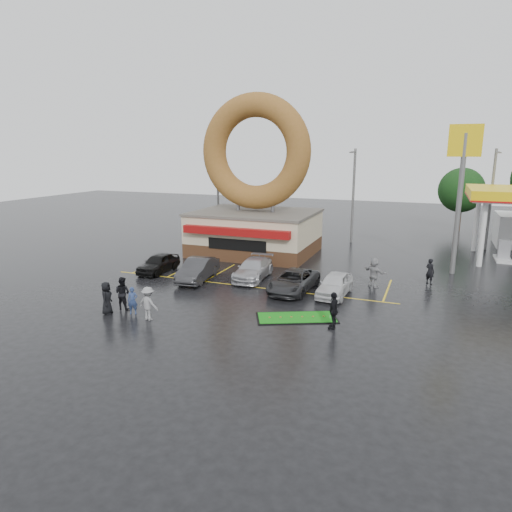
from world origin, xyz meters
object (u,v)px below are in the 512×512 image
(dumpster, at_px, (204,242))
(car_silver, at_px, (253,269))
(car_black, at_px, (158,263))
(person_blue, at_px, (133,301))
(shell_sign, at_px, (462,172))
(streetlight_left, at_px, (218,190))
(car_white, at_px, (335,284))
(donut_shop, at_px, (255,202))
(putting_green, at_px, (297,318))
(car_dgrey, at_px, (198,270))
(person_cameraman, at_px, (334,310))
(streetlight_mid, at_px, (353,194))
(car_grey, at_px, (294,281))
(streetlight_right, at_px, (491,197))

(dumpster, bearing_deg, car_silver, -35.86)
(car_black, xyz_separation_m, person_blue, (3.63, -8.06, 0.07))
(car_silver, xyz_separation_m, person_blue, (-3.55, -9.02, 0.07))
(shell_sign, bearing_deg, car_black, -159.31)
(person_blue, xyz_separation_m, dumpster, (-4.34, 16.54, -0.11))
(streetlight_left, bearing_deg, dumpster, -74.28)
(car_white, bearing_deg, shell_sign, 52.68)
(person_blue, bearing_deg, donut_shop, 64.65)
(shell_sign, distance_m, car_white, 12.78)
(streetlight_left, relative_size, dumpster, 5.00)
(streetlight_left, bearing_deg, putting_green, -54.51)
(donut_shop, bearing_deg, car_dgrey, -93.26)
(donut_shop, height_order, car_white, donut_shop)
(car_silver, distance_m, person_cameraman, 10.10)
(person_blue, bearing_deg, streetlight_left, 81.93)
(streetlight_mid, height_order, car_white, streetlight_mid)
(shell_sign, height_order, car_white, shell_sign)
(car_silver, relative_size, putting_green, 1.03)
(car_black, relative_size, car_dgrey, 0.88)
(donut_shop, xyz_separation_m, person_blue, (-0.66, -16.70, -3.70))
(streetlight_mid, distance_m, putting_green, 22.52)
(donut_shop, relative_size, streetlight_mid, 1.50)
(car_grey, distance_m, putting_green, 4.89)
(streetlight_right, relative_size, car_silver, 1.87)
(car_white, bearing_deg, streetlight_right, 63.84)
(dumpster, bearing_deg, donut_shop, 9.57)
(streetlight_right, relative_size, putting_green, 1.92)
(dumpster, bearing_deg, car_grey, -31.51)
(car_black, distance_m, dumpster, 8.51)
(streetlight_left, xyz_separation_m, streetlight_right, (26.00, 2.00, 0.00))
(car_black, bearing_deg, streetlight_mid, 55.56)
(shell_sign, height_order, streetlight_mid, shell_sign)
(donut_shop, height_order, streetlight_left, donut_shop)
(car_black, xyz_separation_m, car_white, (13.32, -0.72, 0.01))
(donut_shop, distance_m, streetlight_right, 21.00)
(person_cameraman, bearing_deg, car_grey, -145.05)
(car_black, bearing_deg, car_dgrey, -12.75)
(car_black, xyz_separation_m, dumpster, (-0.71, 8.48, -0.05))
(streetlight_right, height_order, dumpster, streetlight_right)
(streetlight_mid, relative_size, dumpster, 5.00)
(person_blue, height_order, person_cameraman, person_cameraman)
(car_grey, bearing_deg, streetlight_left, 133.11)
(car_black, height_order, dumpster, car_black)
(person_cameraman, height_order, putting_green, person_cameraman)
(car_silver, bearing_deg, donut_shop, 106.80)
(person_cameraman, distance_m, putting_green, 2.43)
(donut_shop, xyz_separation_m, streetlight_mid, (7.00, 7.95, 0.32))
(streetlight_left, bearing_deg, car_grey, -50.79)
(streetlight_mid, xyz_separation_m, car_grey, (-0.61, -17.42, -4.10))
(streetlight_left, height_order, putting_green, streetlight_left)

